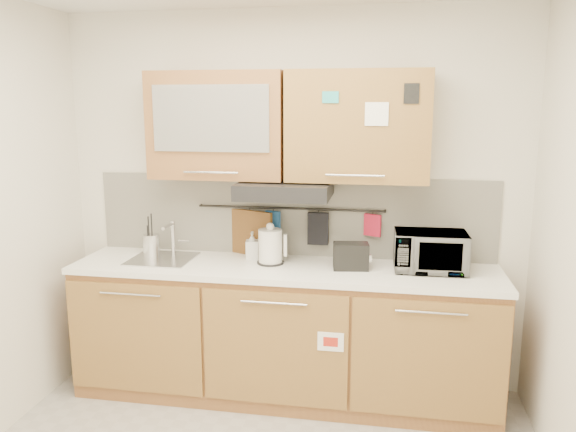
% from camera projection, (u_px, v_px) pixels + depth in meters
% --- Properties ---
extents(wall_back, '(3.20, 0.00, 3.20)m').
position_uv_depth(wall_back, '(291.00, 202.00, 3.93)').
color(wall_back, silver).
rests_on(wall_back, ground).
extents(base_cabinet, '(2.80, 0.64, 0.88)m').
position_uv_depth(base_cabinet, '(284.00, 339.00, 3.80)').
color(base_cabinet, olive).
rests_on(base_cabinet, floor).
extents(countertop, '(2.82, 0.62, 0.04)m').
position_uv_depth(countertop, '(283.00, 269.00, 3.70)').
color(countertop, white).
rests_on(countertop, base_cabinet).
extents(backsplash, '(2.80, 0.02, 0.56)m').
position_uv_depth(backsplash, '(291.00, 216.00, 3.93)').
color(backsplash, silver).
rests_on(backsplash, countertop).
extents(upper_cabinets, '(1.82, 0.37, 0.70)m').
position_uv_depth(upper_cabinets, '(286.00, 126.00, 3.65)').
color(upper_cabinets, olive).
rests_on(upper_cabinets, wall_back).
extents(range_hood, '(0.60, 0.46, 0.10)m').
position_uv_depth(range_hood, '(285.00, 190.00, 3.66)').
color(range_hood, black).
rests_on(range_hood, upper_cabinets).
extents(sink, '(0.42, 0.40, 0.26)m').
position_uv_depth(sink, '(163.00, 259.00, 3.86)').
color(sink, silver).
rests_on(sink, countertop).
extents(utensil_rail, '(1.30, 0.02, 0.02)m').
position_uv_depth(utensil_rail, '(290.00, 208.00, 3.89)').
color(utensil_rail, black).
rests_on(utensil_rail, backsplash).
extents(utensil_crock, '(0.12, 0.12, 0.29)m').
position_uv_depth(utensil_crock, '(151.00, 244.00, 3.97)').
color(utensil_crock, silver).
rests_on(utensil_crock, countertop).
extents(kettle, '(0.20, 0.18, 0.28)m').
position_uv_depth(kettle, '(271.00, 247.00, 3.74)').
color(kettle, silver).
rests_on(kettle, countertop).
extents(toaster, '(0.24, 0.16, 0.17)m').
position_uv_depth(toaster, '(351.00, 256.00, 3.62)').
color(toaster, black).
rests_on(toaster, countertop).
extents(microwave, '(0.46, 0.32, 0.25)m').
position_uv_depth(microwave, '(430.00, 251.00, 3.58)').
color(microwave, '#999999').
rests_on(microwave, countertop).
extents(soap_bottle, '(0.10, 0.10, 0.19)m').
position_uv_depth(soap_bottle, '(252.00, 245.00, 3.86)').
color(soap_bottle, '#999999').
rests_on(soap_bottle, countertop).
extents(cutting_board, '(0.35, 0.17, 0.46)m').
position_uv_depth(cutting_board, '(250.00, 242.00, 3.97)').
color(cutting_board, brown).
rests_on(cutting_board, utensil_rail).
extents(oven_mitt, '(0.11, 0.06, 0.18)m').
position_uv_depth(oven_mitt, '(273.00, 224.00, 3.91)').
color(oven_mitt, '#205597').
rests_on(oven_mitt, utensil_rail).
extents(dark_pouch, '(0.14, 0.04, 0.22)m').
position_uv_depth(dark_pouch, '(318.00, 229.00, 3.86)').
color(dark_pouch, black).
rests_on(dark_pouch, utensil_rail).
extents(pot_holder, '(0.12, 0.07, 0.15)m').
position_uv_depth(pot_holder, '(372.00, 225.00, 3.79)').
color(pot_holder, '#A9162F').
rests_on(pot_holder, utensil_rail).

